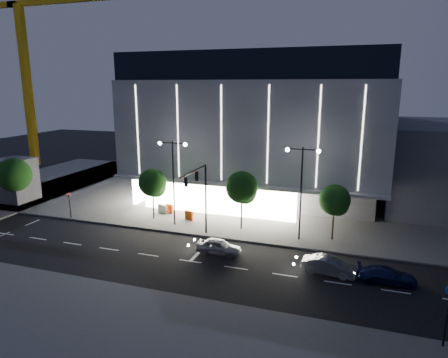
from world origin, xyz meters
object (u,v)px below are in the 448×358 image
street_lamp_west (173,171)px  car_third (387,275)px  tree_mid (242,189)px  car_lead (219,247)px  tree_left (153,184)px  ped_signal_far (70,202)px  barrier_a (169,209)px  cycle_sign_pole (448,312)px  car_second (329,266)px  barrier_b (162,209)px  street_lamp_east (302,180)px  traffic_mast (200,189)px  tower_crane (28,50)px  tree_right (335,202)px  barrier_c (189,215)px

street_lamp_west → car_third: bearing=-17.1°
tree_mid → car_lead: bearing=-92.5°
tree_left → car_lead: (9.73, -6.32, -3.36)m
ped_signal_far → car_third: bearing=-8.4°
car_lead → barrier_a: (-9.06, 8.72, -0.02)m
cycle_sign_pole → car_second: bearing=132.9°
car_lead → barrier_b: 12.90m
tree_left → street_lamp_east: bearing=-3.7°
street_lamp_west → street_lamp_east: 13.00m
car_third → barrier_b: size_ratio=3.86×
car_lead → barrier_a: car_lead is taller
car_second → traffic_mast: bearing=80.5°
tower_crane → tree_mid: size_ratio=5.20×
car_third → car_second: bearing=85.5°
street_lamp_east → tower_crane: size_ratio=0.28×
tower_crane → tree_left: bearing=-31.0°
car_lead → car_third: size_ratio=0.93×
car_lead → car_third: bearing=-91.8°
tree_mid → street_lamp_east: bearing=-9.7°
tower_crane → car_second: tower_crane is taller
traffic_mast → car_lead: bearing=-43.8°
traffic_mast → street_lamp_west: street_lamp_west is taller
tree_mid → barrier_a: 10.31m
car_lead → street_lamp_west: bearing=54.2°
cycle_sign_pole → tree_left: tree_left is taller
street_lamp_east → tree_right: street_lamp_east is taller
tree_right → car_third: (4.40, -7.30, -3.27)m
barrier_a → cycle_sign_pole: bearing=-12.0°
traffic_mast → tower_crane: size_ratio=0.22×
car_lead → barrier_a: 12.57m
tree_right → car_lead: size_ratio=1.39×
tower_crane → tree_left: size_ratio=5.59×
traffic_mast → street_lamp_east: street_lamp_east is taller
car_second → barrier_b: bearing=70.9°
car_second → barrier_b: car_second is taller
street_lamp_west → car_lead: 10.08m
traffic_mast → tree_left: bearing=152.2°
car_lead → barrier_b: size_ratio=3.60×
tree_right → barrier_a: size_ratio=5.01×
barrier_a → barrier_c: (3.15, -1.55, 0.00)m
cycle_sign_pole → car_third: 7.85m
car_third → barrier_b: 25.28m
cycle_sign_pole → barrier_a: (-25.30, 16.92, -1.64)m
street_lamp_west → tree_left: street_lamp_west is taller
car_second → street_lamp_east: bearing=33.9°
tower_crane → barrier_b: size_ratio=29.09×
tree_left → car_second: 20.75m
street_lamp_west → tree_right: (16.03, 1.02, -2.07)m
street_lamp_east → car_third: size_ratio=2.12×
street_lamp_east → tree_right: bearing=18.6°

